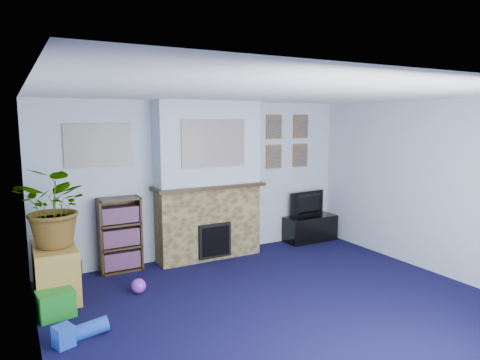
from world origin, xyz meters
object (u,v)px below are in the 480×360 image
tv_stand (310,228)px  bookshelf (120,236)px  television (310,204)px  sideboard (56,270)px

tv_stand → bookshelf: (-3.29, 0.08, 0.28)m
tv_stand → bookshelf: bearing=178.7°
television → sideboard: size_ratio=0.89×
television → sideboard: 4.23m
tv_stand → television: (0.00, 0.02, 0.43)m
bookshelf → sideboard: size_ratio=1.25×
television → bookshelf: bookshelf is taller
tv_stand → bookshelf: 3.30m
tv_stand → sideboard: 4.22m
sideboard → television: bearing=7.1°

